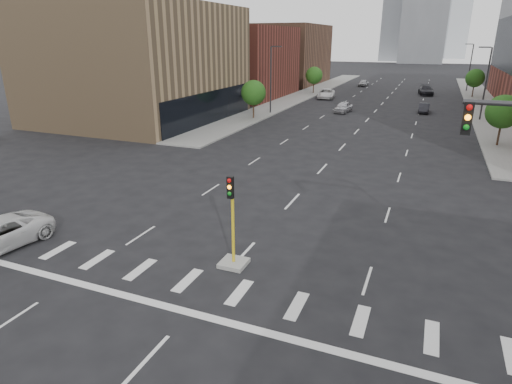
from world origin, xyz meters
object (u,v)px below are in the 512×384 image
Objects in this scene: car_near_left at (343,107)px; median_traffic_signal at (233,247)px; car_far_left at (326,94)px; car_distant at (363,83)px; car_deep_right at (426,90)px; car_mid_right at (424,108)px.

median_traffic_signal is at bearing -79.04° from car_near_left.
median_traffic_signal is 0.74× the size of car_far_left.
car_distant is at bearing 74.67° from car_far_left.
car_distant is (-3.07, 37.48, -0.04)m from car_near_left.
median_traffic_signal is at bearing -89.00° from car_far_left.
car_deep_right is at bearing 85.14° from median_traffic_signal.
median_traffic_signal is at bearing -102.54° from car_deep_right.
car_mid_right is at bearing -39.66° from car_far_left.
car_far_left is 20.16m from car_deep_right.
median_traffic_signal is 0.76× the size of car_deep_right.
car_far_left is at bearing 118.49° from car_near_left.
car_near_left is at bearing -119.20° from car_deep_right.
median_traffic_signal reaches higher than car_near_left.
car_deep_right is 17.55m from car_distant.
car_near_left reaches higher than car_mid_right.
median_traffic_signal is 46.08m from car_near_left.
car_far_left reaches higher than car_distant.
car_far_left is 23.62m from car_distant.
car_mid_right is at bearing -96.52° from car_deep_right.
car_mid_right is 0.67× the size of car_far_left.
median_traffic_signal reaches higher than car_distant.
median_traffic_signal is 1.10× the size of car_mid_right.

